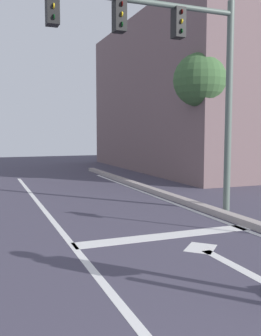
% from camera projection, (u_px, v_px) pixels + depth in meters
% --- Properties ---
extents(lane_line_center, '(0.12, 20.00, 0.01)m').
position_uv_depth(lane_line_center, '(76.00, 249.00, 6.15)').
color(lane_line_center, silver).
rests_on(lane_line_center, ground).
extents(lane_line_curbside, '(0.12, 20.00, 0.01)m').
position_uv_depth(lane_line_curbside, '(245.00, 230.00, 7.37)').
color(lane_line_curbside, silver).
rests_on(lane_line_curbside, ground).
extents(stop_bar, '(3.50, 0.40, 0.01)m').
position_uv_depth(stop_bar, '(167.00, 236.00, 6.94)').
color(stop_bar, silver).
rests_on(stop_bar, ground).
extents(lane_arrow_stem, '(0.16, 1.40, 0.01)m').
position_uv_depth(lane_arrow_stem, '(233.00, 265.00, 5.42)').
color(lane_arrow_stem, silver).
rests_on(lane_arrow_stem, ground).
extents(lane_arrow_head, '(0.71, 0.71, 0.01)m').
position_uv_depth(lane_arrow_head, '(201.00, 248.00, 6.21)').
color(lane_arrow_head, silver).
rests_on(lane_arrow_head, ground).
extents(curb_strip, '(0.24, 24.00, 0.14)m').
position_uv_depth(curb_strip, '(255.00, 225.00, 7.45)').
color(curb_strip, '#9C918D').
rests_on(curb_strip, ground).
extents(traffic_signal_mast, '(5.56, 0.34, 4.90)m').
position_uv_depth(traffic_signal_mast, '(164.00, 50.00, 8.21)').
color(traffic_signal_mast, '#536259').
rests_on(traffic_signal_mast, ground).
extents(roadside_tree, '(1.83, 1.83, 4.58)m').
position_uv_depth(roadside_tree, '(200.00, 81.00, 12.95)').
color(roadside_tree, brown).
rests_on(roadside_tree, ground).
extents(building_block, '(8.53, 12.59, 7.35)m').
position_uv_depth(building_block, '(209.00, 98.00, 19.69)').
color(building_block, '#6F585A').
rests_on(building_block, ground).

